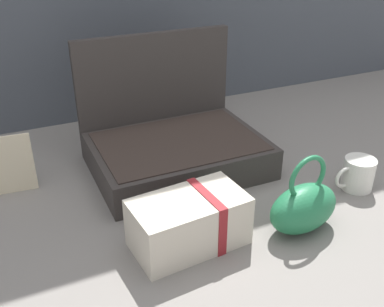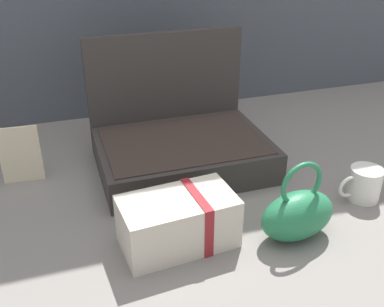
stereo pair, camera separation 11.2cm
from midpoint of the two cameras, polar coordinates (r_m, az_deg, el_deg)
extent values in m
plane|color=slate|center=(1.19, -3.75, -4.63)|extent=(6.00, 6.00, 0.00)
cube|color=#332D2B|center=(1.25, -4.23, -0.37)|extent=(0.46, 0.33, 0.09)
cube|color=#332823|center=(1.23, -4.30, 1.49)|extent=(0.42, 0.29, 0.00)
cube|color=#332D2B|center=(1.35, -7.08, 7.66)|extent=(0.46, 0.02, 0.34)
ellipsoid|color=#237247|center=(1.03, 10.84, -6.89)|extent=(0.19, 0.12, 0.11)
torus|color=#237247|center=(0.99, 11.26, -3.04)|extent=(0.10, 0.02, 0.10)
cube|color=beige|center=(0.97, -3.72, -8.73)|extent=(0.25, 0.15, 0.11)
cube|color=maroon|center=(0.99, -1.50, -8.02)|extent=(0.03, 0.14, 0.12)
cylinder|color=silver|center=(1.23, 17.79, -2.52)|extent=(0.08, 0.08, 0.08)
torus|color=silver|center=(1.20, 16.18, -2.99)|extent=(0.06, 0.01, 0.06)
cube|color=beige|center=(1.24, -24.11, -1.34)|extent=(0.11, 0.01, 0.16)
camera|label=1|loc=(0.06, -92.86, -1.53)|focal=42.41mm
camera|label=2|loc=(0.06, 87.14, 1.53)|focal=42.41mm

